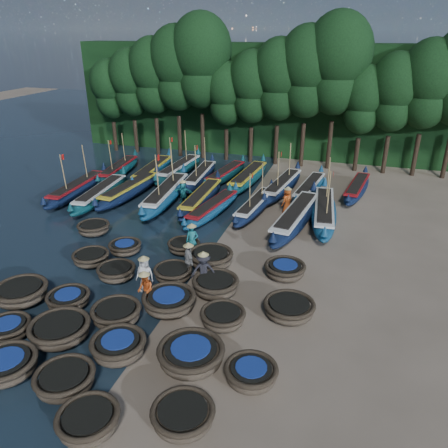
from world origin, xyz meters
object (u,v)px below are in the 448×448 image
(fisherman_5, at_px, (183,192))
(coracle_5, at_px, (8,329))
(coracle_4, at_px, (183,416))
(coracle_24, at_px, (285,269))
(coracle_17, at_px, (173,273))
(long_boat_11, at_px, (179,169))
(coracle_15, at_px, (91,258))
(fisherman_1, at_px, (192,239))
(long_boat_17, at_px, (357,188))
(coracle_21, at_px, (125,247))
(coracle_23, at_px, (211,258))
(coracle_12, at_px, (116,314))
(fisherman_0, at_px, (145,273))
(coracle_9, at_px, (251,373))
(coracle_11, at_px, (68,299))
(long_boat_6, at_px, (255,206))
(long_boat_14, at_px, (248,177))
(coracle_1, at_px, (7,365))
(coracle_7, at_px, (118,346))
(coracle_2, at_px, (65,380))
(long_boat_1, at_px, (101,194))
(coracle_3, at_px, (88,421))
(long_boat_16, at_px, (309,188))
(coracle_18, at_px, (216,285))
(coracle_20, at_px, (94,228))
(long_boat_0, at_px, (78,188))
(long_boat_3, at_px, (166,194))
(coracle_8, at_px, (191,355))
(coracle_16, at_px, (116,272))
(coracle_22, at_px, (184,246))
(coracle_13, at_px, (169,301))
(fisherman_4, at_px, (189,259))
(coracle_6, at_px, (60,330))
(fisherman_3, at_px, (204,270))
(long_boat_2, at_px, (130,190))
(long_boat_7, at_px, (296,217))
(coracle_14, at_px, (223,317))
(long_boat_4, at_px, (201,198))
(long_boat_8, at_px, (324,212))
(long_boat_15, at_px, (282,186))

(fisherman_5, bearing_deg, coracle_5, -98.97)
(coracle_4, height_order, fisherman_5, fisherman_5)
(coracle_5, height_order, coracle_24, coracle_24)
(coracle_17, bearing_deg, long_boat_11, 111.51)
(coracle_15, relative_size, fisherman_1, 1.09)
(coracle_5, relative_size, long_boat_17, 0.26)
(coracle_21, bearing_deg, coracle_24, 0.70)
(coracle_4, xyz_separation_m, coracle_23, (-2.37, 9.57, 0.08))
(coracle_17, bearing_deg, coracle_12, -102.77)
(coracle_12, height_order, fisherman_0, fisherman_0)
(coracle_9, xyz_separation_m, long_boat_17, (2.89, 20.39, 0.08))
(coracle_11, distance_m, long_boat_6, 13.82)
(fisherman_0, bearing_deg, long_boat_14, 82.35)
(coracle_1, distance_m, coracle_7, 3.81)
(coracle_7, relative_size, long_boat_6, 0.28)
(coracle_2, height_order, long_boat_1, long_boat_1)
(coracle_3, bearing_deg, coracle_15, 122.37)
(long_boat_16, distance_m, fisherman_0, 16.08)
(coracle_9, bearing_deg, coracle_18, 120.52)
(coracle_15, bearing_deg, coracle_20, 120.42)
(long_boat_0, relative_size, long_boat_3, 0.90)
(coracle_4, relative_size, long_boat_17, 0.27)
(coracle_24, bearing_deg, long_boat_3, 142.23)
(coracle_12, bearing_deg, fisherman_0, 89.13)
(coracle_8, bearing_deg, long_boat_14, 98.56)
(coracle_16, height_order, coracle_22, coracle_16)
(coracle_13, relative_size, fisherman_4, 1.30)
(coracle_1, xyz_separation_m, coracle_6, (0.58, 2.19, 0.02))
(coracle_1, relative_size, long_boat_17, 0.35)
(long_boat_1, height_order, fisherman_3, fisherman_3)
(long_boat_2, relative_size, long_boat_7, 0.91)
(long_boat_17, bearing_deg, long_boat_1, -150.44)
(coracle_14, height_order, fisherman_3, fisherman_3)
(coracle_17, distance_m, fisherman_0, 1.60)
(coracle_7, distance_m, long_boat_1, 16.74)
(coracle_16, relative_size, long_boat_4, 0.23)
(long_boat_11, relative_size, fisherman_4, 4.28)
(coracle_5, bearing_deg, long_boat_17, 58.84)
(long_boat_6, bearing_deg, fisherman_3, -84.88)
(long_boat_7, bearing_deg, long_boat_14, 132.14)
(coracle_3, distance_m, long_boat_8, 18.96)
(long_boat_17, xyz_separation_m, fisherman_4, (-7.48, -14.39, 0.43))
(coracle_15, xyz_separation_m, long_boat_16, (9.42, 13.66, 0.13))
(long_boat_1, bearing_deg, fisherman_0, -54.04)
(long_boat_15, relative_size, fisherman_4, 4.23)
(long_boat_1, height_order, long_boat_14, long_boat_14)
(fisherman_5, bearing_deg, long_boat_14, 52.04)
(coracle_15, relative_size, long_boat_16, 0.29)
(fisherman_3, bearing_deg, coracle_1, -145.94)
(coracle_14, relative_size, fisherman_3, 1.00)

